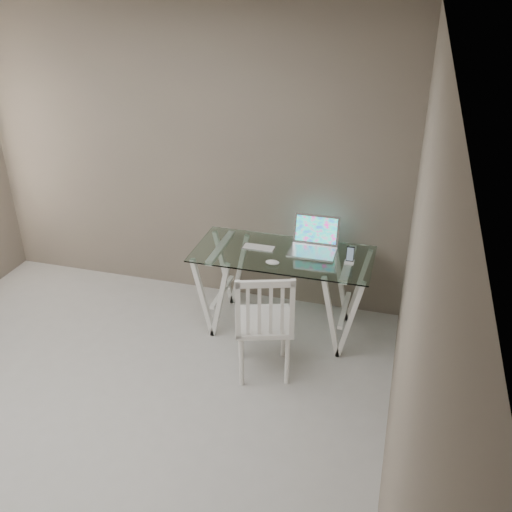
% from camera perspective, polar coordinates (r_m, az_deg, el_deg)
% --- Properties ---
extents(room, '(4.50, 4.52, 2.71)m').
position_cam_1_polar(room, '(3.34, -22.31, 4.03)').
color(room, '#ACAAA5').
rests_on(room, ground).
extents(desk, '(1.50, 0.70, 0.75)m').
position_cam_1_polar(desk, '(4.96, 2.61, -3.46)').
color(desk, silver).
rests_on(desk, ground).
extents(chair, '(0.55, 0.55, 0.95)m').
position_cam_1_polar(chair, '(4.31, 0.80, -6.51)').
color(chair, white).
rests_on(chair, ground).
extents(laptop, '(0.39, 0.33, 0.27)m').
position_cam_1_polar(laptop, '(4.84, 5.82, 1.35)').
color(laptop, silver).
rests_on(laptop, desk).
extents(keyboard, '(0.28, 0.12, 0.01)m').
position_cam_1_polar(keyboard, '(4.86, 0.26, 0.85)').
color(keyboard, silver).
rests_on(keyboard, desk).
extents(mouse, '(0.11, 0.07, 0.04)m').
position_cam_1_polar(mouse, '(4.60, 1.65, -0.64)').
color(mouse, white).
rests_on(mouse, desk).
extents(phone_dock, '(0.08, 0.08, 0.14)m').
position_cam_1_polar(phone_dock, '(4.67, 9.35, -0.26)').
color(phone_dock, white).
rests_on(phone_dock, desk).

